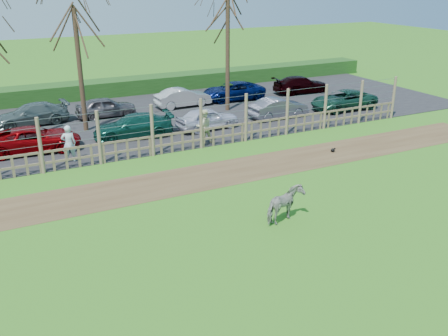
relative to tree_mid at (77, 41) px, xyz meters
name	(u,v)px	position (x,y,z in m)	size (l,w,h in m)	color
ground	(231,226)	(2.00, -13.50, -4.87)	(120.00, 120.00, 0.00)	#51A726
dirt_strip	(181,181)	(2.00, -9.00, -4.86)	(34.00, 2.80, 0.01)	brown
asphalt	(117,122)	(2.00, 1.00, -4.85)	(44.00, 13.00, 0.04)	#232326
hedge	(90,90)	(2.00, 8.00, -4.32)	(46.00, 2.00, 1.10)	#1E4716
fence	(153,140)	(2.00, -5.50, -4.06)	(30.16, 0.16, 2.50)	brown
tree_mid	(77,41)	(0.00, 0.00, 0.00)	(4.80, 4.80, 6.83)	#3D2B1E
tree_right	(228,25)	(9.00, 0.50, 0.37)	(4.80, 4.80, 7.35)	#3D2B1E
zebra	(285,205)	(3.84, -14.03, -4.23)	(0.69, 1.51, 1.27)	gray
visitor_a	(69,144)	(-1.70, -4.67, -3.96)	(0.63, 0.41, 1.72)	silver
visitor_b	(204,126)	(4.93, -4.88, -3.96)	(0.84, 0.65, 1.72)	beige
crow	(333,150)	(9.96, -8.92, -4.77)	(0.25, 0.19, 0.21)	black
car_2	(34,139)	(-2.94, -2.42, -4.23)	(1.99, 4.32, 1.20)	#820206
car_3	(133,126)	(1.99, -2.36, -4.23)	(1.68, 4.13, 1.20)	#104438
car_4	(207,118)	(6.10, -2.75, -4.23)	(1.42, 3.52, 1.20)	silver
car_5	(278,108)	(10.87, -2.52, -4.23)	(1.27, 3.64, 1.20)	#595765
car_6	(343,100)	(15.63, -2.68, -4.23)	(1.99, 4.32, 1.20)	#184432
car_9	(31,115)	(-2.51, 2.49, -4.23)	(1.68, 4.13, 1.20)	#515F5C
car_10	(106,107)	(1.72, 2.30, -4.23)	(1.42, 3.52, 1.20)	#625A5F
car_11	(183,98)	(6.79, 2.53, -4.23)	(1.27, 3.64, 1.20)	#BEB9BA
car_12	(233,91)	(10.59, 2.80, -4.23)	(1.99, 4.32, 1.20)	#051147
car_13	(301,85)	(15.98, 2.50, -4.23)	(1.68, 4.13, 1.20)	black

